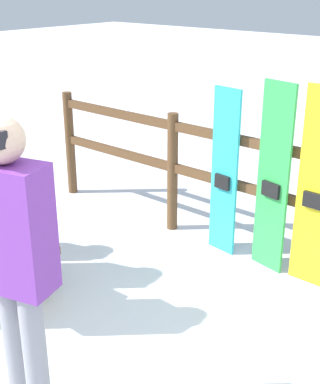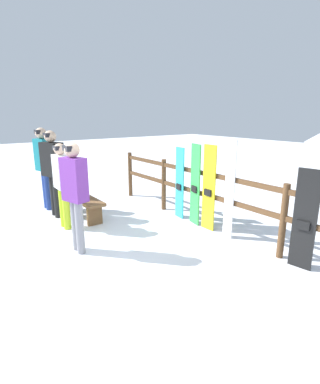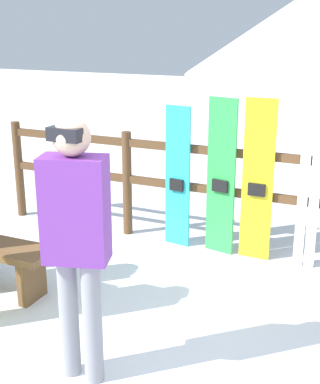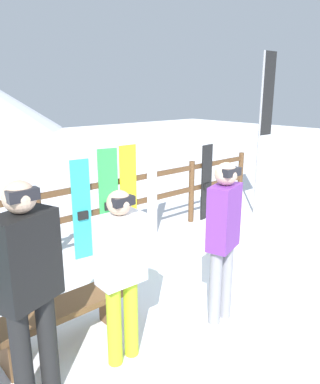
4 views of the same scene
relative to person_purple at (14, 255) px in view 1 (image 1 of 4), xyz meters
name	(u,v)px [view 1 (image 1 of 4)]	position (x,y,z in m)	size (l,w,h in m)	color
fence	(320,201)	(0.53, 2.34, -0.32)	(5.86, 0.10, 1.13)	brown
person_purple	(14,255)	(0.00, 0.00, 0.00)	(0.43, 0.32, 1.69)	gray
snowboard_cyan	(224,174)	(-0.30, 2.28, -0.28)	(0.27, 0.08, 1.44)	#2DBFCC
snowboard_green	(273,180)	(0.16, 2.28, -0.23)	(0.30, 0.10, 1.55)	green
snowboard_yellow	(316,190)	(0.52, 2.28, -0.22)	(0.30, 0.06, 1.56)	yellow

